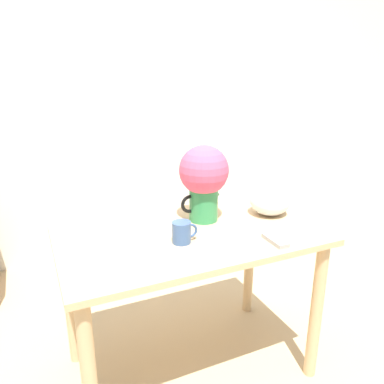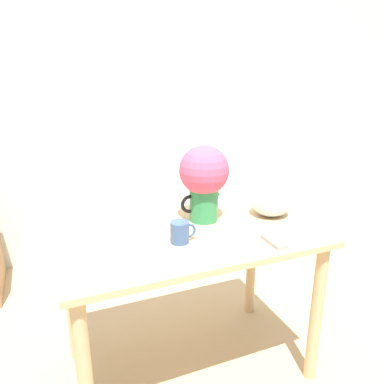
# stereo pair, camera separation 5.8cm
# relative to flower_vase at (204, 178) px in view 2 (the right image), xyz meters

# --- Properties ---
(wall_back) EXTENTS (8.00, 0.05, 2.60)m
(wall_back) POSITION_rel_flower_vase_xyz_m (-0.12, 1.46, 0.28)
(wall_back) COLOR silver
(wall_back) RESTS_ON ground_plane
(table) EXTENTS (1.23, 0.74, 0.79)m
(table) POSITION_rel_flower_vase_xyz_m (-0.13, -0.12, -0.36)
(table) COLOR tan
(table) RESTS_ON ground_plane
(flower_vase) EXTENTS (0.25, 0.25, 0.39)m
(flower_vase) POSITION_rel_flower_vase_xyz_m (0.00, 0.00, 0.00)
(flower_vase) COLOR #2D844C
(flower_vase) RESTS_ON table
(coffee_mug) EXTENTS (0.12, 0.09, 0.10)m
(coffee_mug) POSITION_rel_flower_vase_xyz_m (-0.21, -0.20, -0.18)
(coffee_mug) COLOR #385689
(coffee_mug) RESTS_ON table
(white_bowl) EXTENTS (0.21, 0.21, 0.15)m
(white_bowl) POSITION_rel_flower_vase_xyz_m (0.36, -0.07, -0.15)
(white_bowl) COLOR silver
(white_bowl) RESTS_ON table
(remote_control) EXTENTS (0.06, 0.15, 0.02)m
(remote_control) POSITION_rel_flower_vase_xyz_m (0.18, -0.38, -0.22)
(remote_control) COLOR #999999
(remote_control) RESTS_ON table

